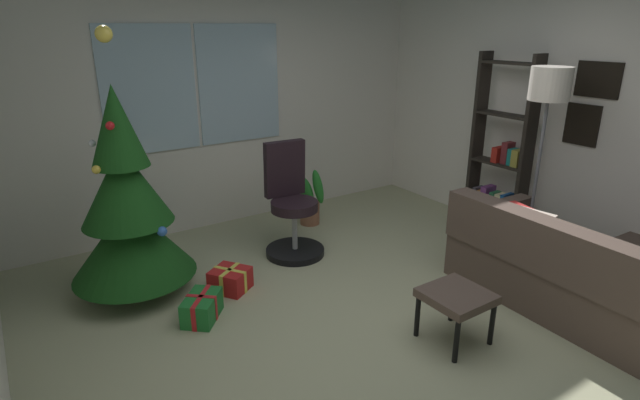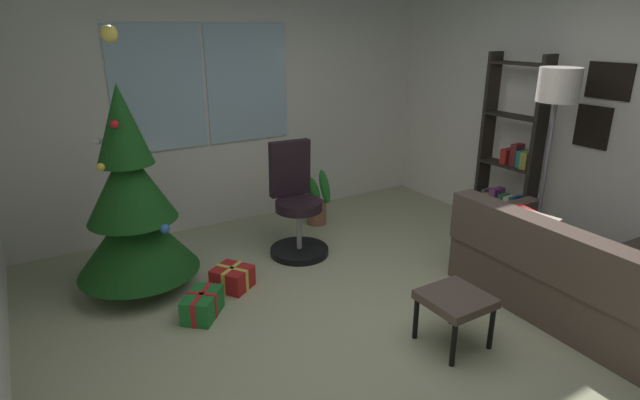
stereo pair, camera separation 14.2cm
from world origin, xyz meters
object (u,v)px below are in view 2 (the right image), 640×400
Objects in this scene: couch at (600,278)px; gift_box_green at (202,305)px; floor_lamp at (556,102)px; potted_plant at (317,201)px; footstool at (455,302)px; holiday_tree at (132,208)px; office_chair at (296,211)px; bookshelf at (510,160)px; gift_box_red at (232,278)px.

couch reaches higher than gift_box_green.
floor_lamp is 2.54m from potted_plant.
holiday_tree is at bearing 130.61° from footstool.
footstool is 2.01m from floor_lamp.
office_chair reaches higher than footstool.
couch is at bearing -109.45° from floor_lamp.
holiday_tree is 1.18× the size of floor_lamp.
floor_lamp reaches higher than couch.
gift_box_green is 1.36m from office_chair.
bookshelf is at bearing 31.15° from footstool.
potted_plant is (-1.51, 1.27, -0.55)m from bookshelf.
office_chair is at bearing -2.47° from holiday_tree.
office_chair reaches higher than couch.
bookshelf is at bearing -7.96° from gift_box_red.
holiday_tree is 0.97m from gift_box_green.
gift_box_green is at bearing 137.85° from footstool.
floor_lamp reaches higher than gift_box_red.
gift_box_green is 0.22× the size of bookshelf.
footstool is 2.56m from holiday_tree.
floor_lamp is (0.27, 0.76, 1.22)m from couch.
floor_lamp is (1.55, 0.51, 1.16)m from footstool.
couch is 4.37× the size of footstool.
office_chair is at bearing 23.07° from gift_box_red.
gift_box_red is 0.60× the size of potted_plant.
couch is 4.70× the size of gift_box_red.
office_chair reaches higher than potted_plant.
couch is 2.80m from potted_plant.
bookshelf reaches higher than floor_lamp.
footstool is 2.22m from bookshelf.
holiday_tree is at bearing 148.05° from gift_box_red.
holiday_tree is 1.13× the size of bookshelf.
floor_lamp is at bearing -21.46° from gift_box_red.
potted_plant is (-0.94, 2.64, -0.00)m from couch.
potted_plant is (0.54, 0.53, -0.16)m from office_chair.
holiday_tree is 1.94× the size of office_chair.
office_chair is at bearing 142.47° from floor_lamp.
couch is at bearing -36.54° from holiday_tree.
holiday_tree is 2.09m from potted_plant.
gift_box_green is 0.62× the size of potted_plant.
office_chair is at bearing 28.52° from gift_box_green.
potted_plant is (0.34, 2.39, -0.06)m from footstool.
couch is at bearing -54.92° from office_chair.
couch is 3.03m from gift_box_green.
holiday_tree is 3.58m from floor_lamp.
footstool is 0.24× the size of floor_lamp.
couch is 1.46m from floor_lamp.
holiday_tree is 5.21× the size of gift_box_green.
potted_plant is at bearing 13.12° from holiday_tree.
holiday_tree is 3.59m from bookshelf.
floor_lamp reaches higher than office_chair.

